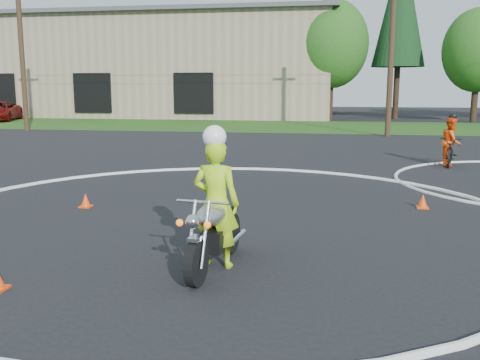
# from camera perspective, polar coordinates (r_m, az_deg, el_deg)

# --- Properties ---
(ground) EXTENTS (120.00, 120.00, 0.00)m
(ground) POSITION_cam_1_polar(r_m,az_deg,el_deg) (7.84, -7.19, -9.05)
(ground) COLOR black
(ground) RESTS_ON ground
(grass_strip) EXTENTS (120.00, 10.00, 0.02)m
(grass_strip) POSITION_cam_1_polar(r_m,az_deg,el_deg) (34.24, 6.08, 5.73)
(grass_strip) COLOR #1E4714
(grass_strip) RESTS_ON ground
(course_markings) EXTENTS (19.05, 19.05, 0.12)m
(course_markings) POSITION_cam_1_polar(r_m,az_deg,el_deg) (11.71, 9.38, -2.65)
(course_markings) COLOR silver
(course_markings) RESTS_ON ground
(primary_motorcycle) EXTENTS (0.73, 2.07, 1.09)m
(primary_motorcycle) POSITION_cam_1_polar(r_m,az_deg,el_deg) (7.51, -2.77, -5.62)
(primary_motorcycle) COLOR black
(primary_motorcycle) RESTS_ON ground
(rider_primary_grp) EXTENTS (0.72, 0.52, 2.02)m
(rider_primary_grp) POSITION_cam_1_polar(r_m,az_deg,el_deg) (7.53, -2.57, -2.07)
(rider_primary_grp) COLOR #B1E618
(rider_primary_grp) RESTS_ON ground
(rider_second_grp) EXTENTS (1.04, 1.89, 1.72)m
(rider_second_grp) POSITION_cam_1_polar(r_m,az_deg,el_deg) (18.48, 21.57, 3.29)
(rider_second_grp) COLOR black
(rider_second_grp) RESTS_ON ground
(warehouse) EXTENTS (41.00, 17.00, 8.30)m
(warehouse) POSITION_cam_1_polar(r_m,az_deg,el_deg) (51.25, -13.75, 11.56)
(warehouse) COLOR tan
(warehouse) RESTS_ON ground
(utility_poles) EXTENTS (41.60, 1.12, 10.00)m
(utility_poles) POSITION_cam_1_polar(r_m,az_deg,el_deg) (28.34, 15.94, 15.02)
(utility_poles) COLOR #473321
(utility_poles) RESTS_ON ground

